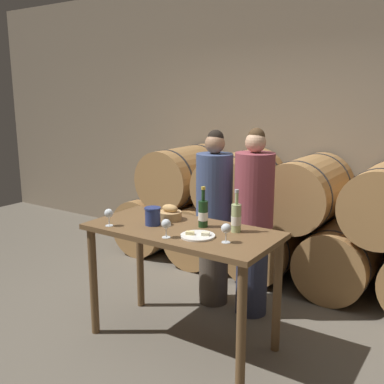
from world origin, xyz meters
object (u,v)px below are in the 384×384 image
(bread_basket, at_px, (170,214))
(wine_glass_left, at_px, (166,224))
(cheese_plate, at_px, (198,236))
(wine_bottle_red, at_px, (203,213))
(blue_crock, at_px, (153,215))
(wine_glass_center, at_px, (226,229))
(person_right, at_px, (253,223))
(tasting_table, at_px, (182,247))
(wine_glass_far_left, at_px, (109,214))
(wine_bottle_white, at_px, (236,218))
(person_left, at_px, (214,218))

(bread_basket, bearing_deg, wine_glass_left, -57.04)
(cheese_plate, height_order, wine_glass_left, wine_glass_left)
(wine_bottle_red, xyz_separation_m, blue_crock, (-0.35, -0.17, -0.03))
(blue_crock, distance_m, bread_basket, 0.19)
(blue_crock, relative_size, wine_glass_center, 1.02)
(bread_basket, height_order, cheese_plate, bread_basket)
(person_right, distance_m, wine_glass_center, 0.87)
(bread_basket, height_order, wine_glass_left, wine_glass_left)
(tasting_table, height_order, cheese_plate, cheese_plate)
(wine_glass_far_left, relative_size, wine_glass_center, 1.00)
(tasting_table, distance_m, wine_glass_far_left, 0.60)
(person_right, xyz_separation_m, wine_glass_left, (-0.20, -0.96, 0.19))
(wine_bottle_white, height_order, cheese_plate, wine_bottle_white)
(person_right, xyz_separation_m, cheese_plate, (-0.03, -0.82, 0.10))
(tasting_table, height_order, person_left, person_left)
(person_right, relative_size, wine_glass_far_left, 12.20)
(person_right, relative_size, cheese_plate, 6.66)
(wine_bottle_white, distance_m, cheese_plate, 0.32)
(wine_bottle_white, height_order, wine_glass_far_left, wine_bottle_white)
(person_right, xyz_separation_m, blue_crock, (-0.47, -0.77, 0.17))
(blue_crock, xyz_separation_m, wine_glass_center, (0.67, -0.06, 0.02))
(tasting_table, relative_size, wine_bottle_white, 4.59)
(cheese_plate, distance_m, wine_glass_left, 0.24)
(person_left, height_order, wine_bottle_red, person_left)
(person_right, bearing_deg, wine_glass_far_left, -126.74)
(person_right, height_order, cheese_plate, person_right)
(wine_bottle_red, relative_size, bread_basket, 1.67)
(person_left, relative_size, person_right, 0.98)
(person_right, bearing_deg, wine_bottle_red, -101.67)
(person_right, height_order, wine_bottle_white, person_right)
(wine_bottle_red, height_order, blue_crock, wine_bottle_red)
(person_left, xyz_separation_m, wine_glass_left, (0.19, -0.96, 0.20))
(blue_crock, height_order, cheese_plate, blue_crock)
(wine_glass_far_left, xyz_separation_m, wine_glass_left, (0.53, 0.01, 0.00))
(bread_basket, distance_m, cheese_plate, 0.49)
(wine_bottle_white, bearing_deg, wine_bottle_red, -174.32)
(tasting_table, distance_m, bread_basket, 0.32)
(person_left, bearing_deg, wine_bottle_red, -66.47)
(wine_bottle_white, distance_m, wine_glass_left, 0.51)
(cheese_plate, bearing_deg, person_left, 113.51)
(cheese_plate, relative_size, wine_glass_left, 1.83)
(blue_crock, bearing_deg, wine_bottle_red, 25.80)
(tasting_table, xyz_separation_m, cheese_plate, (0.21, -0.10, 0.15))
(wine_glass_center, bearing_deg, bread_basket, 159.22)
(person_left, bearing_deg, wine_glass_left, -79.01)
(person_right, bearing_deg, wine_bottle_white, -76.37)
(tasting_table, xyz_separation_m, person_right, (0.24, 0.72, 0.05))
(tasting_table, height_order, wine_bottle_red, wine_bottle_red)
(person_right, distance_m, wine_bottle_red, 0.65)
(person_right, xyz_separation_m, wine_bottle_red, (-0.12, -0.60, 0.20))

